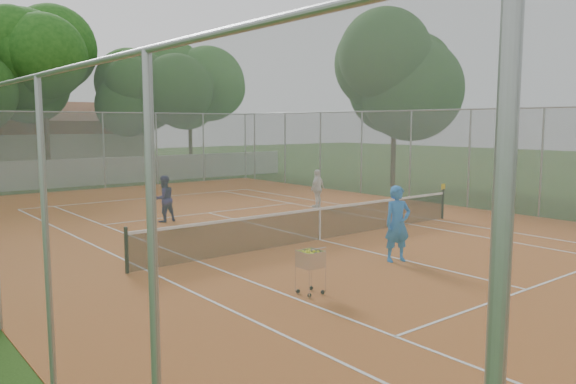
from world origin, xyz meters
TOP-DOWN VIEW (x-y plane):
  - ground at (0.00, 0.00)m, footprint 120.00×120.00m
  - court_pad at (0.00, 0.00)m, footprint 18.00×34.00m
  - court_lines at (0.00, 0.00)m, footprint 10.98×23.78m
  - tennis_net at (0.00, 0.00)m, footprint 11.88×0.10m
  - perimeter_fence at (0.00, 0.00)m, footprint 18.00×34.00m
  - boundary_wall at (0.00, 19.00)m, footprint 26.00×0.30m
  - clubhouse at (-2.00, 29.00)m, footprint 16.40×9.00m
  - tropical_trees at (0.00, 22.00)m, footprint 29.00×19.00m
  - player_near at (-0.23, -3.12)m, footprint 0.80×0.66m
  - player_far_left at (-2.19, 5.68)m, footprint 0.83×0.67m
  - player_far_right at (4.24, 4.86)m, footprint 0.98×0.63m
  - ball_hopper at (-3.69, -3.83)m, footprint 0.53×0.53m

SIDE VIEW (x-z plane):
  - ground at x=0.00m, z-range 0.00..0.00m
  - court_pad at x=0.00m, z-range 0.00..0.02m
  - court_lines at x=0.00m, z-range 0.02..0.03m
  - ball_hopper at x=-3.69m, z-range 0.02..1.00m
  - tennis_net at x=0.00m, z-range 0.02..1.00m
  - boundary_wall at x=0.00m, z-range 0.00..1.50m
  - player_far_right at x=4.24m, z-range 0.02..1.58m
  - player_far_left at x=-2.19m, z-range 0.02..1.64m
  - player_near at x=-0.23m, z-range 0.02..1.91m
  - perimeter_fence at x=0.00m, z-range 0.00..4.00m
  - clubhouse at x=-2.00m, z-range 0.00..4.40m
  - tropical_trees at x=0.00m, z-range 0.00..10.00m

